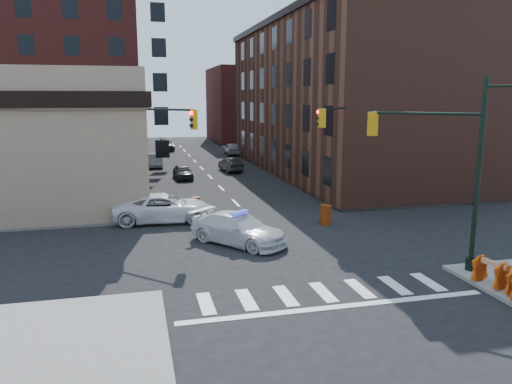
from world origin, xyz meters
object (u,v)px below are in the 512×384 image
parked_car_wnear (183,172)px  barrel_bank (196,204)px  pedestrian_b (76,206)px  barrel_road (326,215)px  parked_car_wfar (155,161)px  barricade_se_a (491,273)px  police_car (238,229)px  pickup (164,208)px  parked_car_enear (230,165)px  pedestrian_a (126,195)px  barricade_nw_a (141,205)px

parked_car_wnear → barrel_bank: parked_car_wnear is taller
pedestrian_b → barrel_road: (14.15, -3.64, -0.48)m
parked_car_wfar → barricade_se_a: 39.60m
parked_car_wnear → barrel_bank: 12.93m
barrel_road → barricade_se_a: barricade_se_a is taller
parked_car_wfar → barrel_road: bearing=-71.5°
police_car → barrel_road: size_ratio=4.64×
parked_car_wnear → barrel_road: size_ratio=3.29×
pickup → parked_car_wfar: bearing=2.6°
barricade_se_a → barrel_road: bearing=1.0°
barricade_se_a → police_car: bearing=33.0°
pedestrian_b → barrel_bank: bearing=11.5°
parked_car_wfar → parked_car_wnear: bearing=-75.7°
parked_car_wnear → parked_car_enear: parked_car_enear is taller
police_car → pedestrian_a: (-5.61, 9.06, 0.25)m
pedestrian_a → barrel_bank: pedestrian_a is taller
pedestrian_b → barricade_nw_a: (3.74, 1.46, -0.41)m
parked_car_wnear → police_car: bearing=-91.0°
barrel_road → barrel_bank: 8.82m
parked_car_enear → pedestrian_b: pedestrian_b is taller
barrel_road → pedestrian_a: bearing=150.5°
pedestrian_a → parked_car_enear: bearing=85.8°
parked_car_wnear → barricade_nw_a: 13.90m
parked_car_wfar → police_car: bearing=-83.6°
pedestrian_a → pedestrian_b: size_ratio=0.97×
parked_car_wfar → pedestrian_b: pedestrian_b is taller
pedestrian_a → barrel_bank: size_ratio=1.99×
parked_car_enear → barricade_nw_a: parked_car_enear is taller
parked_car_wnear → pedestrian_b: 16.66m
parked_car_wfar → pedestrian_a: bearing=-96.7°
pedestrian_b → barrel_road: size_ratio=1.57×
parked_car_wnear → pedestrian_a: bearing=-115.0°
pedestrian_a → pedestrian_b: (-2.79, -2.79, 0.02)m
barricade_nw_a → parked_car_enear: bearing=55.0°
police_car → pedestrian_a: size_ratio=3.04×
barrel_bank → pedestrian_a: bearing=168.5°
pedestrian_b → barricade_se_a: bearing=-44.1°
parked_car_wnear → pedestrian_b: (-7.64, -14.80, 0.41)m
police_car → barricade_nw_a: size_ratio=4.11×
parked_car_enear → barrel_bank: (-5.46, -16.52, -0.24)m
parked_car_enear → pedestrian_a: bearing=50.6°
police_car → barricade_se_a: 11.67m
pickup → barricade_nw_a: pickup is taller
parked_car_wfar → barricade_nw_a: bearing=-93.8°
pickup → pedestrian_b: pedestrian_b is taller
police_car → barricade_nw_a: 9.03m
barrel_bank → parked_car_wfar: bearing=94.5°
parked_car_wnear → barricade_se_a: parked_car_wnear is taller
police_car → pedestrian_b: 10.49m
barrel_road → barrel_bank: (-6.87, 5.52, -0.13)m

